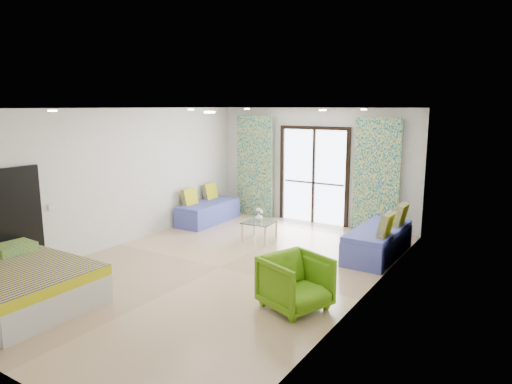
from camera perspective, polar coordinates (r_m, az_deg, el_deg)
The scene contains 22 objects.
floor at distance 7.98m, azimuth -4.54°, elevation -9.38°, with size 5.00×7.50×0.01m, color tan, non-canonical shape.
ceiling at distance 7.50m, azimuth -4.85°, elevation 10.39°, with size 5.00×7.50×0.01m, color silver, non-canonical shape.
wall_back at distance 10.82m, azimuth 7.32°, elevation 3.25°, with size 5.00×0.01×2.70m, color silver, non-canonical shape.
wall_left at distance 9.33m, azimuth -17.08°, elevation 1.68°, with size 0.01×7.50×2.70m, color silver, non-canonical shape.
wall_right at distance 6.47m, azimuth 13.33°, elevation -1.97°, with size 0.01×7.50×2.70m, color silver, non-canonical shape.
balcony_door at distance 10.81m, azimuth 7.24°, elevation 2.75°, with size 1.76×0.08×2.28m.
balcony_rail at distance 10.86m, azimuth 7.22°, elevation 1.15°, with size 1.52×0.03×0.04m, color #595451.
curtain_left at distance 11.42m, azimuth -0.15°, elevation 3.22°, with size 1.00×0.10×2.50m, color silver.
curtain_right at distance 10.12m, azimuth 14.85°, elevation 1.89°, with size 1.00×0.10×2.50m, color silver.
downlight_a at distance 7.13m, azimuth -24.10°, elevation 9.25°, with size 0.12×0.12×0.02m, color #FFE0B2.
downlight_b at distance 5.06m, azimuth -5.83°, elevation 9.90°, with size 0.12×0.12×0.02m, color #FFE0B2.
downlight_c at distance 9.16m, azimuth -8.13°, elevation 10.18°, with size 0.12×0.12×0.02m, color #FFE0B2.
downlight_d at distance 7.65m, azimuth 8.35°, elevation 10.09°, with size 0.12×0.12×0.02m, color #FFE0B2.
downlight_e at distance 10.76m, azimuth -1.13°, elevation 10.34°, with size 0.12×0.12×0.02m, color #FFE0B2.
downlight_f at distance 9.51m, azimuth 13.33°, elevation 10.02°, with size 0.12×0.12×0.02m, color #FFE0B2.
switch_plate at distance 8.50m, azimuth -24.23°, elevation -1.70°, with size 0.02×0.10×0.10m, color silver.
bed at distance 7.26m, azimuth -27.64°, elevation -10.31°, with size 1.97×1.61×0.68m.
daybed_left at distance 10.95m, azimuth -6.02°, elevation -2.39°, with size 0.74×1.77×0.86m.
daybed_right at distance 8.75m, azimuth 15.12°, elevation -5.88°, with size 0.77×1.93×0.95m.
coffee_table at distance 9.42m, azimuth 0.45°, elevation -3.97°, with size 0.64×0.64×0.69m.
vase at distance 9.43m, azimuth 0.34°, elevation -3.17°, with size 0.16×0.17×0.16m, color white.
armchair at distance 6.34m, azimuth 4.96°, elevation -10.90°, with size 0.79×0.74×0.82m, color #5A9613.
Camera 1 is at (4.51, -5.99, 2.73)m, focal length 32.00 mm.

